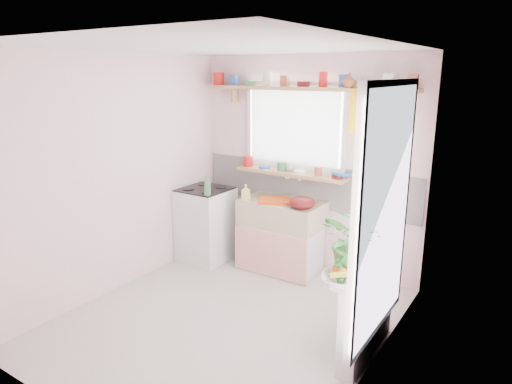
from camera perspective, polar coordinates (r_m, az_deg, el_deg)
The scene contains 19 objects.
room at distance 4.44m, azimuth 9.62°, elevation 2.52°, with size 3.20×3.20×3.20m.
sink_unit at distance 5.43m, azimuth 3.20°, elevation -5.35°, with size 0.95×0.65×1.11m.
cooker at distance 5.74m, azimuth -6.28°, elevation -3.97°, with size 0.58×0.58×0.93m.
radiator_ledge at distance 3.98m, azimuth 13.68°, elevation -14.17°, with size 0.22×0.95×0.78m.
windowsill at distance 5.39m, azimuth 4.30°, elevation 2.32°, with size 1.40×0.22×0.04m, color tan.
pine_shelf at distance 5.18m, azimuth 5.95°, elevation 12.74°, with size 2.52×0.24×0.04m, color tan.
shelf_crockery at distance 5.18m, azimuth 5.97°, elevation 13.57°, with size 2.47×0.11×0.12m.
sill_crockery at distance 5.39m, azimuth 3.86°, elevation 3.16°, with size 1.35×0.11×0.12m.
dish_tray at distance 5.24m, azimuth 2.34°, elevation -1.08°, with size 0.36×0.27×0.04m, color #DB4713.
colander at distance 5.00m, azimuth 5.76°, elevation -1.33°, with size 0.29×0.29×0.13m, color #550E10.
jade_plant at distance 3.55m, azimuth 12.52°, elevation -6.17°, with size 0.50×0.43×0.55m, color #34702D.
fruit_bowl at distance 3.48m, azimuth 10.66°, elevation -10.76°, with size 0.30×0.30×0.07m, color silver.
herb_pot at distance 3.46m, azimuth 10.49°, elevation -9.68°, with size 0.11×0.08×0.21m, color #265F26.
soap_bottle_sink at distance 5.31m, azimuth -1.28°, elevation -0.02°, with size 0.08×0.08×0.18m, color #F1F46C.
sill_cup at distance 5.44m, azimuth 4.27°, elevation 3.18°, with size 0.12×0.12×0.09m, color beige.
sill_bowl at distance 5.17m, azimuth 10.66°, elevation 2.19°, with size 0.22×0.22×0.07m, color #376DB3.
shelf_vase at distance 4.89m, azimuth 11.58°, elevation 13.51°, with size 0.14×0.14×0.15m, color #984C2E.
cooker_bottle at distance 5.29m, azimuth -6.12°, elevation 0.77°, with size 0.09×0.09×0.22m, color #428544.
fruit at distance 3.46m, azimuth 10.84°, elevation -9.84°, with size 0.20×0.14×0.10m.
Camera 1 is at (2.39, -3.13, 2.30)m, focal length 32.00 mm.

